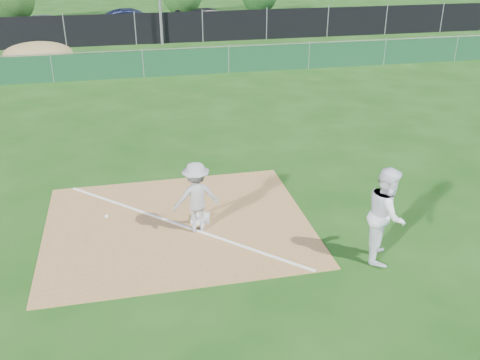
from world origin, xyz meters
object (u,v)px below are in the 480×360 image
(car_mid, at_px, (133,22))
(car_right, at_px, (210,18))
(play_at_first, at_px, (196,197))
(runner, at_px, (386,214))
(car_left, at_px, (47,25))
(first_base, at_px, (200,218))

(car_mid, distance_m, car_right, 5.45)
(play_at_first, relative_size, car_mid, 0.55)
(car_mid, bearing_deg, runner, -171.78)
(car_left, height_order, car_right, car_left)
(car_left, bearing_deg, runner, -165.13)
(runner, distance_m, car_mid, 28.26)
(car_right, bearing_deg, first_base, 152.62)
(play_at_first, height_order, car_left, play_at_first)
(runner, bearing_deg, play_at_first, 86.75)
(car_left, distance_m, car_mid, 5.38)
(runner, bearing_deg, car_mid, 33.02)
(play_at_first, xyz_separation_m, car_mid, (-0.43, 26.06, -0.06))
(play_at_first, relative_size, car_right, 0.56)
(car_mid, xyz_separation_m, car_right, (5.32, 1.18, -0.10))
(first_base, height_order, car_left, car_left)
(first_base, xyz_separation_m, car_right, (4.76, 26.84, 0.61))
(car_left, bearing_deg, car_mid, -96.39)
(first_base, distance_m, car_left, 26.61)
(play_at_first, xyz_separation_m, runner, (3.58, -1.91, 0.17))
(car_mid, relative_size, car_right, 1.01)
(first_base, relative_size, play_at_first, 0.17)
(car_right, bearing_deg, play_at_first, 152.51)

